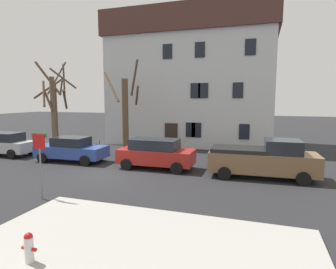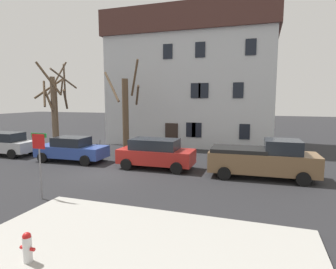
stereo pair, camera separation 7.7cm
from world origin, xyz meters
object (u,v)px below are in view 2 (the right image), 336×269
(building_main, at_px, (192,79))
(car_red_wagon, at_px, (156,153))
(car_silver_wagon, at_px, (4,143))
(tree_bare_mid, at_px, (55,107))
(fire_hydrant, at_px, (27,247))
(street_sign_pole, at_px, (39,153))
(tree_bare_near, at_px, (54,111))
(tree_bare_far, at_px, (126,111))
(car_blue_sedan, at_px, (72,149))
(bicycle_leaning, at_px, (102,149))
(pickup_truck_brown, at_px, (263,159))

(building_main, bearing_deg, car_red_wagon, -87.82)
(building_main, bearing_deg, car_silver_wagon, -138.06)
(tree_bare_mid, xyz_separation_m, car_silver_wagon, (-1.73, -3.59, -2.57))
(fire_hydrant, xyz_separation_m, street_sign_pole, (-3.20, 3.97, 1.42))
(tree_bare_near, distance_m, car_silver_wagon, 4.57)
(tree_bare_far, xyz_separation_m, car_blue_sedan, (-1.74, -4.54, -2.38))
(tree_bare_mid, distance_m, tree_bare_far, 6.11)
(tree_bare_mid, height_order, car_blue_sedan, tree_bare_mid)
(tree_bare_near, distance_m, car_blue_sedan, 6.36)
(car_silver_wagon, relative_size, bicycle_leaning, 2.70)
(building_main, xyz_separation_m, bicycle_leaning, (-5.10, -7.68, -5.63))
(building_main, xyz_separation_m, tree_bare_mid, (-9.89, -6.85, -2.54))
(tree_bare_mid, xyz_separation_m, car_red_wagon, (10.29, -3.76, -2.53))
(pickup_truck_brown, bearing_deg, tree_bare_near, 166.67)
(street_sign_pole, bearing_deg, car_red_wagon, 67.49)
(tree_bare_far, relative_size, car_silver_wagon, 1.57)
(tree_bare_mid, xyz_separation_m, fire_hydrant, (10.84, -14.14, -2.94))
(street_sign_pole, height_order, bicycle_leaning, street_sign_pole)
(tree_bare_far, bearing_deg, tree_bare_mid, -172.65)
(tree_bare_mid, distance_m, car_red_wagon, 11.25)
(tree_bare_far, distance_m, car_red_wagon, 6.62)
(building_main, xyz_separation_m, fire_hydrant, (0.95, -20.98, -5.48))
(car_red_wagon, bearing_deg, car_blue_sedan, -179.99)
(tree_bare_near, distance_m, bicycle_leaning, 5.80)
(pickup_truck_brown, distance_m, fire_hydrant, 11.68)
(tree_bare_near, distance_m, street_sign_pole, 12.94)
(tree_bare_near, distance_m, pickup_truck_brown, 17.18)
(building_main, height_order, tree_bare_mid, building_main)
(car_silver_wagon, distance_m, street_sign_pole, 11.49)
(tree_bare_far, xyz_separation_m, bicycle_leaning, (-1.26, -1.61, -2.84))
(car_blue_sedan, xyz_separation_m, street_sign_pole, (3.33, -6.40, 1.12))
(tree_bare_near, distance_m, tree_bare_far, 6.29)
(tree_bare_mid, relative_size, car_red_wagon, 1.60)
(tree_bare_far, relative_size, car_blue_sedan, 1.51)
(tree_bare_far, bearing_deg, pickup_truck_brown, -24.22)
(tree_bare_mid, height_order, fire_hydrant, tree_bare_mid)
(car_blue_sedan, bearing_deg, fire_hydrant, -57.81)
(tree_bare_near, relative_size, street_sign_pole, 2.54)
(building_main, relative_size, car_red_wagon, 3.32)
(building_main, height_order, car_red_wagon, building_main)
(tree_bare_mid, bearing_deg, car_red_wagon, -20.05)
(car_blue_sedan, height_order, fire_hydrant, car_blue_sedan)
(bicycle_leaning, bearing_deg, street_sign_pole, -73.04)
(street_sign_pole, bearing_deg, tree_bare_mid, 126.93)
(tree_bare_near, height_order, bicycle_leaning, tree_bare_near)
(fire_hydrant, distance_m, street_sign_pole, 5.30)
(building_main, distance_m, pickup_truck_brown, 13.49)
(tree_bare_near, relative_size, fire_hydrant, 9.14)
(car_red_wagon, bearing_deg, tree_bare_far, 133.08)
(tree_bare_mid, relative_size, pickup_truck_brown, 1.30)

